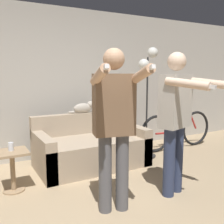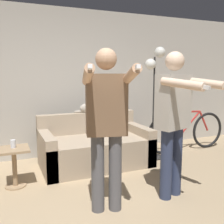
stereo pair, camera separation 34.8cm
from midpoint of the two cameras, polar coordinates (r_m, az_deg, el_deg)
name	(u,v)px [view 2 (the right image)]	position (r m, az deg, el deg)	size (l,w,h in m)	color
wall_back	(56,83)	(4.69, -10.12, 6.15)	(10.00, 0.05, 2.60)	#B7B2A8
couch	(95,148)	(4.28, -1.40, -7.92)	(1.71, 0.94, 0.81)	tan
person_left	(107,120)	(2.70, 2.50, -1.69)	(0.60, 0.74, 1.73)	#56565B
person_right	(174,116)	(3.16, 16.52, -0.77)	(0.61, 0.76, 1.73)	#2D3856
cat	(90,107)	(4.50, -2.63, 1.04)	(0.46, 0.11, 0.20)	#B7AD9E
floor_lamp	(155,79)	(4.55, 11.45, 7.06)	(0.37, 0.35, 1.92)	black
side_table	(14,160)	(3.63, -17.96, -9.92)	(0.38, 0.38, 0.52)	#A38460
cup	(13,144)	(3.59, -18.17, -6.63)	(0.06, 0.06, 0.11)	silver
bicycle	(186,132)	(5.25, 17.75, -4.12)	(1.74, 0.07, 0.80)	black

